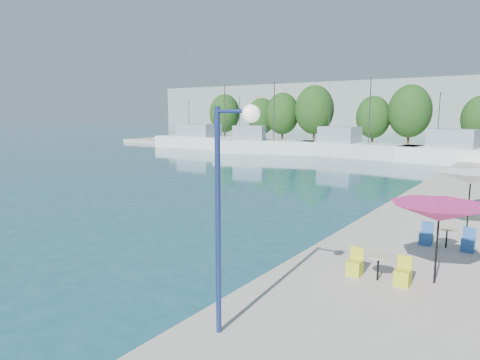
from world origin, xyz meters
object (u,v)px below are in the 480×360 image
Objects in this scene: trawler_03 at (353,149)px; trawler_04 at (471,156)px; trawler_01 at (212,142)px; street_lamp at (230,180)px; umbrella_white at (471,178)px; trawler_02 at (261,146)px; umbrella_pink at (439,213)px.

trawler_03 is 1.01× the size of trawler_04.
trawler_03 is at bearing 178.17° from trawler_04.
trawler_01 is at bearing -174.45° from trawler_03.
street_lamp is (37.31, -46.02, 3.02)m from trawler_01.
trawler_04 is 6.01× the size of umbrella_white.
trawler_03 is (23.36, -0.56, 0.00)m from trawler_01.
trawler_02 reaches higher than umbrella_pink.
trawler_04 reaches higher than umbrella_pink.
trawler_01 and trawler_04 have the same top height.
trawler_01 is 59.32m from street_lamp.
trawler_03 reaches higher than umbrella_pink.
umbrella_white is (40.41, -33.76, 1.80)m from trawler_01.
trawler_04 is 38.13m from umbrella_pink.
trawler_01 is 1.31× the size of trawler_04.
trawler_02 is (10.99, -2.73, 0.00)m from trawler_01.
trawler_01 is 11.33m from trawler_02.
trawler_04 reaches higher than umbrella_white.
trawler_02 reaches higher than umbrella_white.
street_lamp reaches higher than umbrella_pink.
street_lamp reaches higher than umbrella_white.
umbrella_pink is 0.54× the size of street_lamp.
trawler_04 is at bearing 96.40° from umbrella_white.
trawler_04 is 31.67m from umbrella_white.
trawler_04 is at bearing 95.29° from umbrella_pink.
trawler_03 is 37.37m from umbrella_white.
trawler_01 reaches higher than umbrella_pink.
umbrella_white is 12.71m from street_lamp.
street_lamp is at bearing -50.52° from trawler_01.
umbrella_pink is (17.04, -39.71, 1.62)m from trawler_03.
street_lamp is (26.32, -43.29, 3.02)m from trawler_02.
trawler_02 is 5.32× the size of umbrella_white.
trawler_01 is 1.30× the size of trawler_03.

